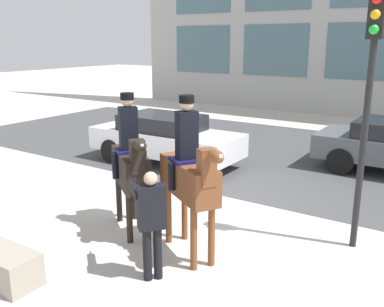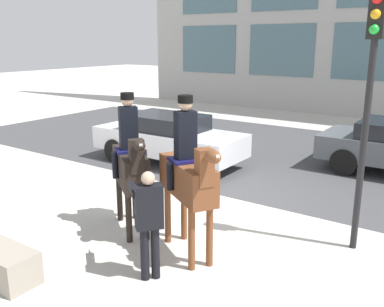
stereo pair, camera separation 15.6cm
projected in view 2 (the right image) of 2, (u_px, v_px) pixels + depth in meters
ground_plane at (220, 205)px, 9.32m from camera, size 80.00×80.00×0.00m
road_surface at (300, 157)px, 13.10m from camera, size 24.15×8.50×0.01m
mounted_horse_lead at (131, 164)px, 7.76m from camera, size 1.56×1.28×2.58m
mounted_horse_companion at (188, 175)px, 6.83m from camera, size 1.69×1.21×2.65m
pedestrian_bystander at (148, 217)px, 6.21m from camera, size 0.89×0.55×1.68m
street_car_near_lane at (168, 137)px, 12.29m from camera, size 4.43×1.80×1.42m
traffic_light at (370, 84)px, 6.67m from camera, size 0.24×0.29×4.21m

